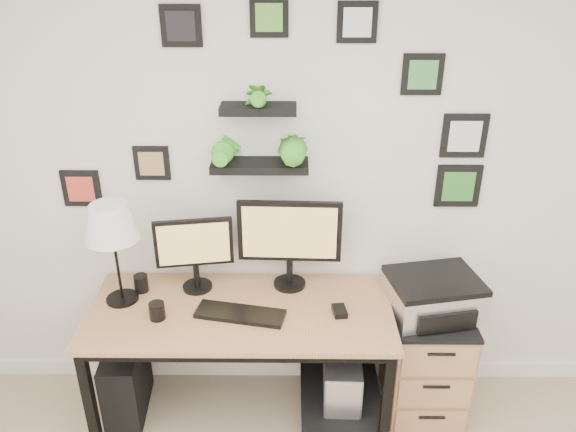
{
  "coord_description": "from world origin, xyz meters",
  "views": [
    {
      "loc": [
        -0.13,
        -0.8,
        2.48
      ],
      "look_at": [
        -0.15,
        1.83,
        1.2
      ],
      "focal_mm": 35.0,
      "sensor_mm": 36.0,
      "label": 1
    }
  ],
  "objects_px": {
    "desk": "(248,325)",
    "monitor_right": "(290,237)",
    "mug": "(157,311)",
    "file_cabinet": "(425,361)",
    "pc_tower_grey": "(341,385)",
    "printer": "(433,295)",
    "pc_tower_black": "(127,380)",
    "monitor_left": "(194,249)",
    "table_lamp": "(111,225)"
  },
  "relations": [
    {
      "from": "pc_tower_black",
      "to": "printer",
      "type": "relative_size",
      "value": 0.84
    },
    {
      "from": "table_lamp",
      "to": "printer",
      "type": "distance_m",
      "value": 1.73
    },
    {
      "from": "monitor_right",
      "to": "mug",
      "type": "xyz_separation_m",
      "value": [
        -0.67,
        -0.31,
        -0.26
      ]
    },
    {
      "from": "pc_tower_black",
      "to": "table_lamp",
      "type": "bearing_deg",
      "value": 41.81
    },
    {
      "from": "monitor_left",
      "to": "table_lamp",
      "type": "relative_size",
      "value": 0.75
    },
    {
      "from": "desk",
      "to": "monitor_right",
      "type": "height_order",
      "value": "monitor_right"
    },
    {
      "from": "monitor_right",
      "to": "pc_tower_black",
      "type": "xyz_separation_m",
      "value": [
        -0.94,
        -0.18,
        -0.84
      ]
    },
    {
      "from": "mug",
      "to": "file_cabinet",
      "type": "xyz_separation_m",
      "value": [
        1.45,
        0.17,
        -0.46
      ]
    },
    {
      "from": "monitor_right",
      "to": "printer",
      "type": "bearing_deg",
      "value": -9.62
    },
    {
      "from": "table_lamp",
      "to": "file_cabinet",
      "type": "bearing_deg",
      "value": 0.3
    },
    {
      "from": "pc_tower_black",
      "to": "file_cabinet",
      "type": "distance_m",
      "value": 1.72
    },
    {
      "from": "file_cabinet",
      "to": "pc_tower_grey",
      "type": "bearing_deg",
      "value": -170.59
    },
    {
      "from": "mug",
      "to": "file_cabinet",
      "type": "height_order",
      "value": "mug"
    },
    {
      "from": "desk",
      "to": "table_lamp",
      "type": "height_order",
      "value": "table_lamp"
    },
    {
      "from": "desk",
      "to": "pc_tower_black",
      "type": "relative_size",
      "value": 3.61
    },
    {
      "from": "desk",
      "to": "mug",
      "type": "distance_m",
      "value": 0.5
    },
    {
      "from": "monitor_left",
      "to": "desk",
      "type": "bearing_deg",
      "value": -29.3
    },
    {
      "from": "pc_tower_grey",
      "to": "file_cabinet",
      "type": "distance_m",
      "value": 0.5
    },
    {
      "from": "table_lamp",
      "to": "desk",
      "type": "bearing_deg",
      "value": -4.18
    },
    {
      "from": "desk",
      "to": "monitor_right",
      "type": "relative_size",
      "value": 2.86
    },
    {
      "from": "mug",
      "to": "pc_tower_grey",
      "type": "xyz_separation_m",
      "value": [
        0.97,
        0.09,
        -0.57
      ]
    },
    {
      "from": "monitor_right",
      "to": "pc_tower_grey",
      "type": "height_order",
      "value": "monitor_right"
    },
    {
      "from": "pc_tower_grey",
      "to": "file_cabinet",
      "type": "height_order",
      "value": "file_cabinet"
    },
    {
      "from": "printer",
      "to": "pc_tower_grey",
      "type": "bearing_deg",
      "value": -169.92
    },
    {
      "from": "pc_tower_grey",
      "to": "printer",
      "type": "relative_size",
      "value": 0.87
    },
    {
      "from": "mug",
      "to": "pc_tower_black",
      "type": "height_order",
      "value": "mug"
    },
    {
      "from": "monitor_left",
      "to": "pc_tower_grey",
      "type": "distance_m",
      "value": 1.13
    },
    {
      "from": "monitor_right",
      "to": "pc_tower_black",
      "type": "height_order",
      "value": "monitor_right"
    },
    {
      "from": "pc_tower_black",
      "to": "monitor_right",
      "type": "bearing_deg",
      "value": 7.13
    },
    {
      "from": "desk",
      "to": "printer",
      "type": "distance_m",
      "value": 1.01
    },
    {
      "from": "monitor_left",
      "to": "printer",
      "type": "relative_size",
      "value": 0.8
    },
    {
      "from": "monitor_left",
      "to": "file_cabinet",
      "type": "bearing_deg",
      "value": -4.63
    },
    {
      "from": "table_lamp",
      "to": "file_cabinet",
      "type": "height_order",
      "value": "table_lamp"
    },
    {
      "from": "monitor_left",
      "to": "printer",
      "type": "height_order",
      "value": "monitor_left"
    },
    {
      "from": "monitor_right",
      "to": "mug",
      "type": "height_order",
      "value": "monitor_right"
    },
    {
      "from": "mug",
      "to": "desk",
      "type": "bearing_deg",
      "value": 14.46
    },
    {
      "from": "file_cabinet",
      "to": "desk",
      "type": "bearing_deg",
      "value": -176.66
    },
    {
      "from": "file_cabinet",
      "to": "pc_tower_black",
      "type": "bearing_deg",
      "value": -178.46
    },
    {
      "from": "desk",
      "to": "mug",
      "type": "bearing_deg",
      "value": -165.54
    },
    {
      "from": "desk",
      "to": "file_cabinet",
      "type": "bearing_deg",
      "value": 3.34
    },
    {
      "from": "monitor_left",
      "to": "monitor_right",
      "type": "relative_size",
      "value": 0.76
    },
    {
      "from": "desk",
      "to": "table_lamp",
      "type": "xyz_separation_m",
      "value": [
        -0.68,
        0.05,
        0.58
      ]
    },
    {
      "from": "desk",
      "to": "pc_tower_black",
      "type": "bearing_deg",
      "value": 179.03
    },
    {
      "from": "mug",
      "to": "table_lamp",
      "type": "bearing_deg",
      "value": 143.78
    },
    {
      "from": "file_cabinet",
      "to": "printer",
      "type": "distance_m",
      "value": 0.44
    },
    {
      "from": "monitor_right",
      "to": "pc_tower_grey",
      "type": "relative_size",
      "value": 1.21
    },
    {
      "from": "mug",
      "to": "printer",
      "type": "height_order",
      "value": "printer"
    },
    {
      "from": "table_lamp",
      "to": "mug",
      "type": "height_order",
      "value": "table_lamp"
    },
    {
      "from": "monitor_left",
      "to": "mug",
      "type": "xyz_separation_m",
      "value": [
        -0.16,
        -0.28,
        -0.2
      ]
    },
    {
      "from": "monitor_left",
      "to": "pc_tower_black",
      "type": "xyz_separation_m",
      "value": [
        -0.42,
        -0.15,
        -0.78
      ]
    }
  ]
}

